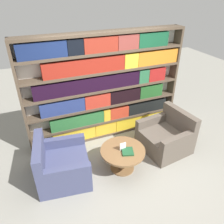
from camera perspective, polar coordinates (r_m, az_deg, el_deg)
The scene contains 7 objects.
ground_plane at distance 4.31m, azimuth 4.80°, elevation -14.63°, with size 14.00×14.00×0.00m, color gray.
bookshelf at distance 4.63m, azimuth -1.37°, elevation 6.24°, with size 3.38×0.30×2.29m.
armchair_left at distance 4.06m, azimuth -13.12°, elevation -13.47°, with size 0.99×1.02×0.83m.
armchair_right at distance 4.73m, azimuth 13.92°, elevation -6.34°, with size 0.97×1.01×0.83m.
coffee_table at distance 4.10m, azimuth 2.79°, elevation -11.21°, with size 0.82×0.82×0.45m.
table_sign at distance 3.97m, azimuth 2.86°, elevation -9.10°, with size 0.12×0.06×0.16m.
stray_book at distance 3.96m, azimuth 4.10°, elevation -10.24°, with size 0.26×0.27×0.03m.
Camera 1 is at (-1.47, -2.66, 3.05)m, focal length 35.00 mm.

